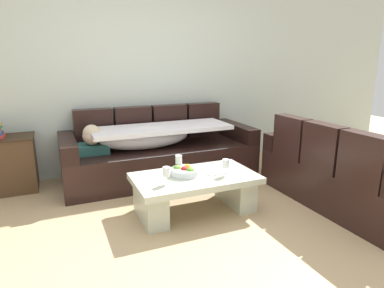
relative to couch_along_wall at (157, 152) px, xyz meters
name	(u,v)px	position (x,y,z in m)	size (l,w,h in m)	color
ground_plane	(205,239)	(-0.09, -1.62, -0.33)	(14.00, 14.00, 0.00)	tan
back_wall	(137,70)	(-0.09, 0.53, 1.02)	(9.00, 0.10, 2.70)	#B8C5BB
couch_along_wall	(157,152)	(0.00, 0.00, 0.00)	(2.38, 0.92, 0.88)	black
couch_near_window	(346,173)	(1.58, -1.54, 0.00)	(0.92, 1.76, 0.88)	black
coffee_table	(195,189)	(0.04, -1.11, -0.09)	(1.20, 0.68, 0.38)	beige
fruit_bowl	(185,171)	(-0.05, -1.06, 0.09)	(0.28, 0.28, 0.10)	silver
wine_glass_near_left	(166,172)	(-0.29, -1.22, 0.17)	(0.07, 0.07, 0.17)	silver
wine_glass_near_right	(226,164)	(0.31, -1.23, 0.17)	(0.07, 0.07, 0.17)	silver
wine_glass_far_back	(179,160)	(-0.06, -0.92, 0.17)	(0.07, 0.07, 0.17)	silver
open_magazine	(216,171)	(0.29, -1.08, 0.05)	(0.28, 0.21, 0.01)	white
side_cabinet	(2,165)	(-1.76, 0.23, -0.01)	(0.72, 0.44, 0.64)	#48301D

